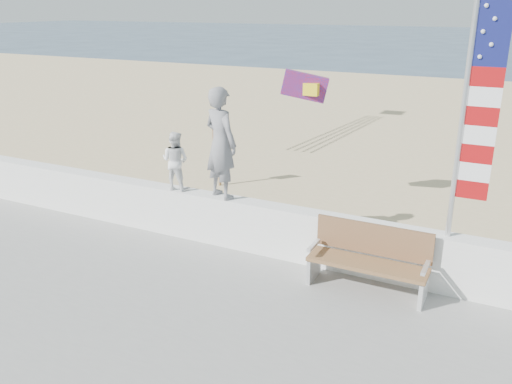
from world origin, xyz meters
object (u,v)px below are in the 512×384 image
child (175,161)px  flag (473,108)px  adult (221,143)px  bench (369,258)px

child → flag: 5.15m
adult → child: 1.06m
adult → bench: bearing=-167.8°
bench → adult: bearing=170.9°
flag → adult: bearing=180.0°
adult → flag: bearing=-158.7°
adult → bench: size_ratio=1.09×
adult → child: bearing=21.3°
child → bench: bearing=169.6°
bench → child: bearing=173.2°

